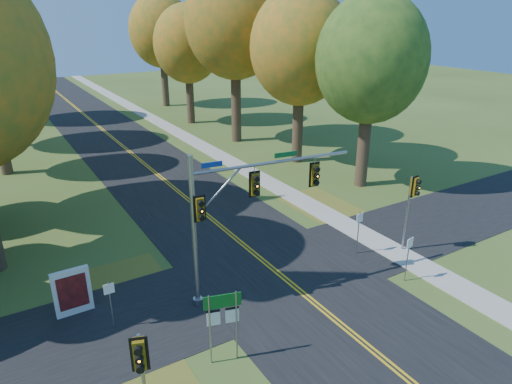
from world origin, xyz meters
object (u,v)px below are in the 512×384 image
east_signal_pole (413,195)px  route_sign_cluster (223,314)px  info_kiosk (72,292)px  traffic_mast (236,206)px

east_signal_pole → route_sign_cluster: size_ratio=1.47×
east_signal_pole → route_sign_cluster: bearing=-177.4°
info_kiosk → east_signal_pole: bearing=-12.8°
traffic_mast → route_sign_cluster: bearing=-119.0°
route_sign_cluster → info_kiosk: size_ratio=1.37×
route_sign_cluster → info_kiosk: route_sign_cluster is taller
east_signal_pole → route_sign_cluster: (-11.56, -2.14, -1.15)m
traffic_mast → east_signal_pole: traffic_mast is taller
east_signal_pole → info_kiosk: 15.98m
route_sign_cluster → info_kiosk: bearing=141.4°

